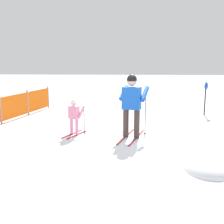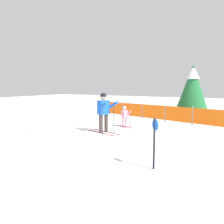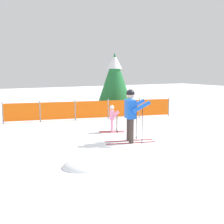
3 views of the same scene
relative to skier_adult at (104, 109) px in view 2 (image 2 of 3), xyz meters
The scene contains 7 objects.
ground_plane 1.09m from the skier_adult, 88.39° to the left, with size 60.00×60.00×0.00m, color white.
skier_adult is the anchor object (origin of this frame).
skier_child 1.74m from the skier_adult, 83.26° to the left, with size 1.00×0.63×1.06m.
safety_fence 4.70m from the skier_adult, 81.78° to the left, with size 8.04×2.02×0.99m.
conifer_far 6.57m from the skier_adult, 65.74° to the left, with size 1.80×1.80×3.35m.
trail_marker 4.50m from the skier_adult, 41.74° to the right, with size 0.22×0.20×1.30m.
snow_mound 2.96m from the skier_adult, 147.42° to the right, with size 1.13×0.96×0.45m, color white.
Camera 2 is at (5.07, -8.30, 2.11)m, focal length 35.00 mm.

